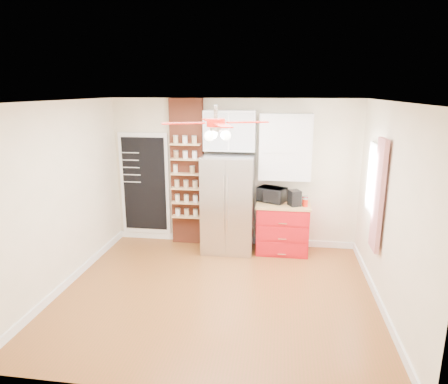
# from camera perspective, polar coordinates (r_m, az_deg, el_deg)

# --- Properties ---
(floor) EXTENTS (4.50, 4.50, 0.00)m
(floor) POSITION_cam_1_polar(r_m,az_deg,el_deg) (5.93, -1.05, -14.24)
(floor) COLOR brown
(floor) RESTS_ON ground
(ceiling) EXTENTS (4.50, 4.50, 0.00)m
(ceiling) POSITION_cam_1_polar(r_m,az_deg,el_deg) (5.20, -1.19, 12.84)
(ceiling) COLOR white
(ceiling) RESTS_ON wall_back
(wall_back) EXTENTS (4.50, 0.02, 2.70)m
(wall_back) POSITION_cam_1_polar(r_m,az_deg,el_deg) (7.34, 1.40, 2.68)
(wall_back) COLOR #F1E3C2
(wall_back) RESTS_ON floor
(wall_front) EXTENTS (4.50, 0.02, 2.70)m
(wall_front) POSITION_cam_1_polar(r_m,az_deg,el_deg) (3.57, -6.36, -10.41)
(wall_front) COLOR #F1E3C2
(wall_front) RESTS_ON floor
(wall_left) EXTENTS (0.02, 4.00, 2.70)m
(wall_left) POSITION_cam_1_polar(r_m,az_deg,el_deg) (6.18, -22.19, -0.66)
(wall_left) COLOR #F1E3C2
(wall_left) RESTS_ON floor
(wall_right) EXTENTS (0.02, 4.00, 2.70)m
(wall_right) POSITION_cam_1_polar(r_m,az_deg,el_deg) (5.53, 22.59, -2.39)
(wall_right) COLOR #F1E3C2
(wall_right) RESTS_ON floor
(chalkboard) EXTENTS (0.95, 0.05, 1.95)m
(chalkboard) POSITION_cam_1_polar(r_m,az_deg,el_deg) (7.74, -11.25, 1.13)
(chalkboard) COLOR white
(chalkboard) RESTS_ON wall_back
(brick_pillar) EXTENTS (0.60, 0.16, 2.70)m
(brick_pillar) POSITION_cam_1_polar(r_m,az_deg,el_deg) (7.41, -5.23, 2.73)
(brick_pillar) COLOR brown
(brick_pillar) RESTS_ON floor
(fridge) EXTENTS (0.90, 0.70, 1.75)m
(fridge) POSITION_cam_1_polar(r_m,az_deg,el_deg) (7.10, 0.62, -1.67)
(fridge) COLOR silver
(fridge) RESTS_ON floor
(upper_glass_cabinet) EXTENTS (0.90, 0.35, 0.70)m
(upper_glass_cabinet) POSITION_cam_1_polar(r_m,az_deg,el_deg) (7.05, 0.86, 8.78)
(upper_glass_cabinet) COLOR white
(upper_glass_cabinet) RESTS_ON wall_back
(red_cabinet) EXTENTS (0.94, 0.64, 0.90)m
(red_cabinet) POSITION_cam_1_polar(r_m,az_deg,el_deg) (7.22, 8.34, -5.07)
(red_cabinet) COLOR #B80F16
(red_cabinet) RESTS_ON floor
(upper_shelf_unit) EXTENTS (0.90, 0.30, 1.15)m
(upper_shelf_unit) POSITION_cam_1_polar(r_m,az_deg,el_deg) (7.05, 8.77, 6.37)
(upper_shelf_unit) COLOR white
(upper_shelf_unit) RESTS_ON wall_back
(window) EXTENTS (0.04, 0.75, 1.05)m
(window) POSITION_cam_1_polar(r_m,az_deg,el_deg) (6.32, 20.65, 1.68)
(window) COLOR white
(window) RESTS_ON wall_right
(curtain) EXTENTS (0.06, 0.40, 1.55)m
(curtain) POSITION_cam_1_polar(r_m,az_deg,el_deg) (5.81, 21.20, -0.44)
(curtain) COLOR #B41824
(curtain) RESTS_ON wall_right
(ceiling_fan) EXTENTS (1.40, 1.40, 0.44)m
(ceiling_fan) POSITION_cam_1_polar(r_m,az_deg,el_deg) (5.22, -1.17, 9.81)
(ceiling_fan) COLOR silver
(ceiling_fan) RESTS_ON ceiling
(toaster_oven) EXTENTS (0.56, 0.49, 0.26)m
(toaster_oven) POSITION_cam_1_polar(r_m,az_deg,el_deg) (7.14, 6.86, -0.37)
(toaster_oven) COLOR black
(toaster_oven) RESTS_ON red_cabinet
(coffee_maker) EXTENTS (0.25, 0.26, 0.27)m
(coffee_maker) POSITION_cam_1_polar(r_m,az_deg,el_deg) (6.96, 10.03, -0.85)
(coffee_maker) COLOR black
(coffee_maker) RESTS_ON red_cabinet
(canister_left) EXTENTS (0.10, 0.10, 0.13)m
(canister_left) POSITION_cam_1_polar(r_m,az_deg,el_deg) (6.96, 11.54, -1.54)
(canister_left) COLOR #B5180A
(canister_left) RESTS_ON red_cabinet
(canister_right) EXTENTS (0.13, 0.13, 0.14)m
(canister_right) POSITION_cam_1_polar(r_m,az_deg,el_deg) (7.10, 11.48, -1.18)
(canister_right) COLOR red
(canister_right) RESTS_ON red_cabinet
(pantry_jar_oats) EXTENTS (0.09, 0.09, 0.14)m
(pantry_jar_oats) POSITION_cam_1_polar(r_m,az_deg,el_deg) (7.33, -6.95, 3.30)
(pantry_jar_oats) COLOR beige
(pantry_jar_oats) RESTS_ON brick_pillar
(pantry_jar_beans) EXTENTS (0.11, 0.11, 0.13)m
(pantry_jar_beans) POSITION_cam_1_polar(r_m,az_deg,el_deg) (7.21, -4.55, 3.14)
(pantry_jar_beans) COLOR #92744A
(pantry_jar_beans) RESTS_ON brick_pillar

